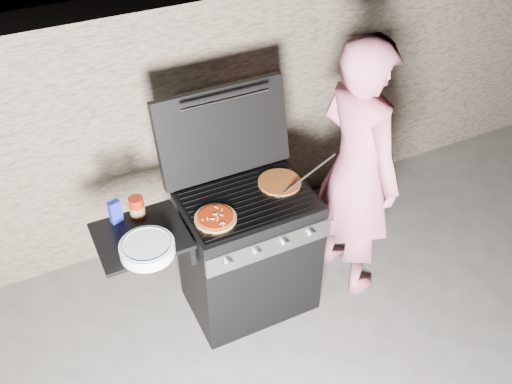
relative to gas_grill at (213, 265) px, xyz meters
name	(u,v)px	position (x,y,z in m)	size (l,w,h in m)	color
ground	(250,299)	(0.25, 0.00, -0.46)	(50.00, 50.00, 0.00)	#55504A
stone_wall	(187,117)	(0.25, 1.05, 0.44)	(8.00, 0.35, 1.80)	gray
gas_grill	(213,265)	(0.00, 0.00, 0.00)	(1.34, 0.79, 0.91)	black
pizza_topped	(215,218)	(0.00, -0.08, 0.47)	(0.24, 0.24, 0.03)	#D6974F
pizza_plain	(280,182)	(0.49, 0.06, 0.46)	(0.27, 0.27, 0.01)	orange
sauce_jar	(137,207)	(-0.38, 0.16, 0.51)	(0.09, 0.09, 0.13)	maroon
blue_carton	(115,212)	(-0.51, 0.16, 0.52)	(0.07, 0.04, 0.15)	#161B97
plate_stack	(147,249)	(-0.43, -0.16, 0.48)	(0.30, 0.30, 0.07)	white
person	(357,170)	(0.98, -0.06, 0.47)	(0.67, 0.44, 1.85)	#DB6C84
tongs	(307,175)	(0.65, 0.00, 0.51)	(0.01, 0.01, 0.50)	black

